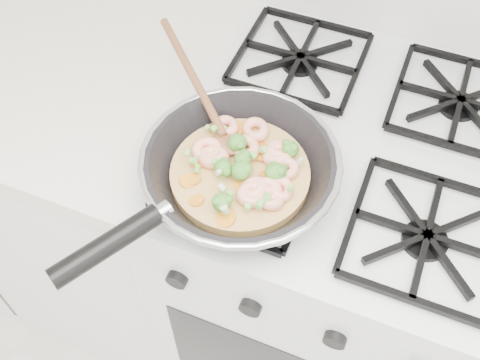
% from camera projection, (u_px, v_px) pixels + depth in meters
% --- Properties ---
extents(stove, '(0.60, 0.60, 0.92)m').
position_uv_depth(stove, '(324.00, 263.00, 1.34)').
color(stove, white).
rests_on(stove, ground).
extents(counter_left, '(1.00, 0.60, 0.90)m').
position_uv_depth(counter_left, '(36.00, 164.00, 1.52)').
color(counter_left, white).
rests_on(counter_left, ground).
extents(skillet, '(0.40, 0.51, 0.09)m').
position_uv_depth(skillet, '(238.00, 170.00, 0.88)').
color(skillet, black).
rests_on(skillet, stove).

